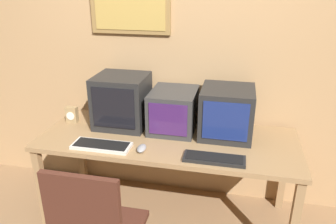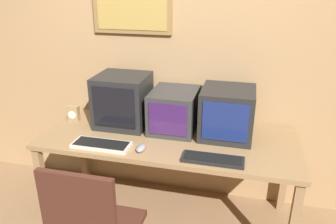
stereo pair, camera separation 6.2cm
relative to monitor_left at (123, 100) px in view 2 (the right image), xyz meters
name	(u,v)px [view 2 (the right image)]	position (x,y,z in m)	size (l,w,h in m)	color
wall_back	(181,53)	(0.41, 0.29, 0.35)	(8.00, 0.08, 2.60)	tan
desk	(168,145)	(0.42, -0.15, -0.28)	(1.96, 0.76, 0.75)	#99754C
monitor_left	(123,100)	(0.00, 0.00, 0.00)	(0.41, 0.39, 0.42)	black
monitor_center	(174,110)	(0.43, 0.01, -0.05)	(0.35, 0.42, 0.32)	#333333
monitor_right	(227,113)	(0.84, -0.01, -0.02)	(0.39, 0.40, 0.38)	black
keyboard_main	(101,145)	(-0.02, -0.41, -0.20)	(0.43, 0.17, 0.03)	beige
keyboard_side	(213,159)	(0.79, -0.42, -0.20)	(0.41, 0.14, 0.03)	black
mouse_near_keyboard	(141,148)	(0.28, -0.40, -0.19)	(0.06, 0.11, 0.04)	gray
desk_clock	(74,114)	(-0.43, -0.05, -0.14)	(0.10, 0.06, 0.14)	#A38456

